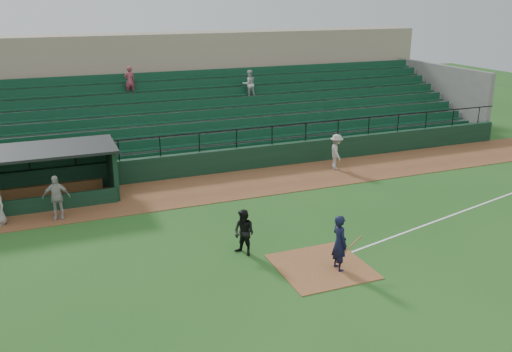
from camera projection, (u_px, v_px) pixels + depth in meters
name	position (u px, v px, depth m)	size (l,w,h in m)	color
ground	(308.00, 254.00, 19.26)	(90.00, 90.00, 0.00)	#1F4E19
warning_track	(233.00, 185.00, 26.30)	(40.00, 4.00, 0.03)	brown
home_plate_dirt	(322.00, 266.00, 18.37)	(3.00, 3.00, 0.03)	brown
foul_line	(463.00, 211.00, 23.14)	(18.00, 0.09, 0.01)	white
stadium_structure	(186.00, 107.00, 33.04)	(38.00, 13.08, 6.40)	black
dugout	(12.00, 173.00, 23.83)	(8.90, 3.20, 2.42)	black
batter_at_plate	(340.00, 243.00, 17.91)	(1.03, 0.72, 1.94)	black
umpire	(244.00, 233.00, 19.01)	(0.81, 0.63, 1.67)	black
runner	(336.00, 152.00, 28.47)	(1.21, 0.69, 1.87)	#9F9994
dugout_player_a	(56.00, 197.00, 22.06)	(1.08, 0.45, 1.84)	#ACA7A1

